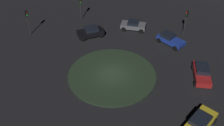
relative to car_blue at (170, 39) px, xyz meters
name	(u,v)px	position (x,y,z in m)	size (l,w,h in m)	color
ground_plane	(112,75)	(6.63, -8.69, -0.78)	(118.13, 118.13, 0.00)	black
roundabout_island	(112,74)	(6.63, -8.69, -0.69)	(10.82, 10.82, 0.18)	#263823
car_blue	(170,39)	(0.00, 0.00, 0.00)	(4.15, 3.89, 1.51)	#1E38A5
car_yellow	(200,123)	(15.06, -0.63, -0.02)	(4.24, 4.28, 1.44)	gold
car_red	(202,73)	(7.62, 2.07, -0.01)	(4.58, 2.70, 1.48)	red
car_grey	(133,25)	(-4.39, -4.80, -0.03)	(2.94, 4.17, 1.41)	slate
car_black	(91,32)	(-2.58, -11.45, 0.01)	(3.05, 4.22, 1.51)	black
traffic_light_southwest	(27,18)	(-3.65, -20.64, 2.04)	(0.38, 0.39, 3.95)	#2D2D2D
traffic_light_northwest	(186,18)	(-2.59, 2.70, 1.98)	(0.38, 0.39, 3.86)	#2D2D2D
traffic_light_west	(80,4)	(-8.27, -13.11, 1.87)	(0.39, 0.35, 3.70)	#2D2D2D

